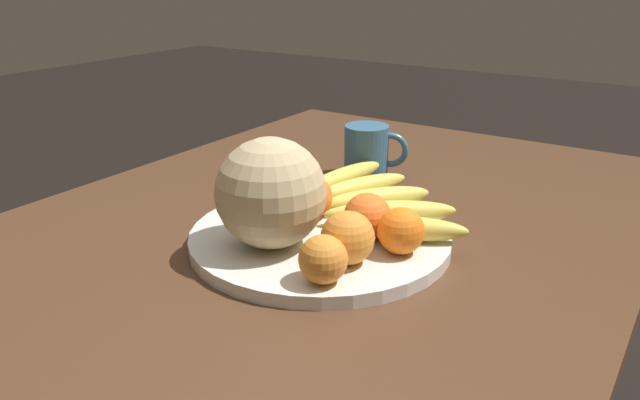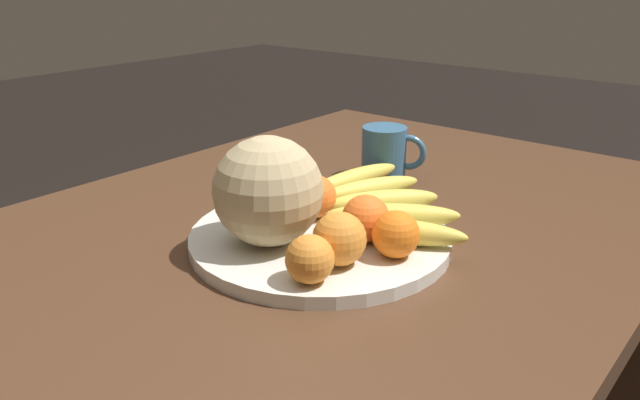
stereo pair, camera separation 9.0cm
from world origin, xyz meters
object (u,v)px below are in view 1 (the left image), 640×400
object	(u,v)px
orange_front_right	(401,231)
orange_back_left	(323,259)
melon	(271,193)
kitchen_table	(318,280)
fruit_bowl	(320,237)
ceramic_mug	(368,151)
orange_front_left	(367,217)
orange_back_right	(313,197)
orange_mid_center	(348,238)
banana_bunch	(373,200)

from	to	relation	value
orange_front_right	orange_back_left	distance (m)	0.13
melon	orange_front_right	world-z (taller)	melon
kitchen_table	fruit_bowl	size ratio (longest dim) A/B	3.53
kitchen_table	ceramic_mug	world-z (taller)	ceramic_mug
fruit_bowl	orange_front_left	size ratio (longest dim) A/B	5.64
orange_front_left	ceramic_mug	xyz separation A→B (m)	(-0.29, -0.16, -0.00)
orange_back_left	orange_front_left	bearing A→B (deg)	-173.05
orange_back_right	orange_back_left	bearing A→B (deg)	36.97
orange_mid_center	orange_back_left	world-z (taller)	orange_mid_center
melon	orange_back_left	world-z (taller)	melon
fruit_bowl	kitchen_table	bearing A→B (deg)	-144.97
fruit_bowl	banana_bunch	size ratio (longest dim) A/B	1.23
ceramic_mug	orange_back_left	bearing A→B (deg)	22.30
kitchen_table	melon	world-z (taller)	melon
melon	orange_mid_center	world-z (taller)	melon
orange_front_right	orange_back_right	xyz separation A→B (m)	(-0.04, -0.17, 0.00)
fruit_bowl	orange_front_right	world-z (taller)	orange_front_right
fruit_bowl	orange_back_left	bearing A→B (deg)	34.51
orange_front_left	orange_back_left	distance (m)	0.14
orange_front_left	orange_back_right	world-z (taller)	same
melon	orange_back_left	xyz separation A→B (m)	(0.05, 0.12, -0.05)
ceramic_mug	orange_back_right	bearing A→B (deg)	11.34
melon	ceramic_mug	bearing A→B (deg)	-171.14
orange_mid_center	orange_back_left	size ratio (longest dim) A/B	1.16
melon	orange_front_left	bearing A→B (deg)	131.28
fruit_bowl	melon	size ratio (longest dim) A/B	2.49
orange_back_right	orange_front_left	bearing A→B (deg)	77.77
banana_bunch	orange_front_right	xyz separation A→B (m)	(0.11, 0.10, 0.01)
orange_mid_center	ceramic_mug	distance (m)	0.42
kitchen_table	orange_back_left	xyz separation A→B (m)	(0.19, 0.13, 0.15)
orange_back_left	fruit_bowl	bearing A→B (deg)	-145.49
melon	banana_bunch	distance (m)	0.20
orange_front_right	orange_mid_center	bearing A→B (deg)	-34.36
orange_front_right	orange_mid_center	size ratio (longest dim) A/B	0.90
kitchen_table	ceramic_mug	size ratio (longest dim) A/B	11.32
melon	orange_mid_center	xyz separation A→B (m)	(-0.01, 0.12, -0.04)
melon	banana_bunch	bearing A→B (deg)	162.63
orange_mid_center	orange_back_left	distance (m)	0.06
orange_front_right	fruit_bowl	bearing A→B (deg)	-89.55
melon	orange_back_right	size ratio (longest dim) A/B	2.29
orange_front_left	orange_back_left	world-z (taller)	orange_front_left
fruit_bowl	orange_back_left	distance (m)	0.16
orange_front_right	orange_back_left	xyz separation A→B (m)	(0.13, -0.04, -0.00)
orange_front_left	orange_back_left	bearing A→B (deg)	6.95
melon	orange_front_left	distance (m)	0.14
banana_bunch	orange_front_right	size ratio (longest dim) A/B	4.83
banana_bunch	orange_back_left	bearing A→B (deg)	-127.96
kitchen_table	fruit_bowl	distance (m)	0.13
orange_back_left	ceramic_mug	bearing A→B (deg)	-157.70
kitchen_table	fruit_bowl	xyz separation A→B (m)	(0.06, 0.04, 0.11)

